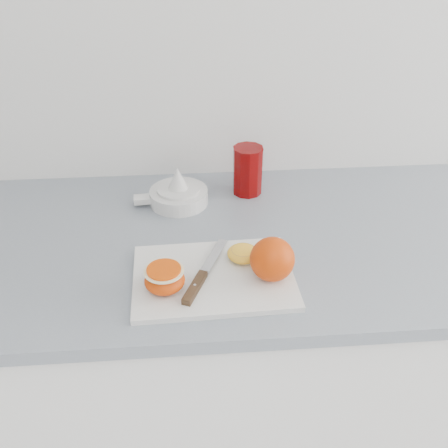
% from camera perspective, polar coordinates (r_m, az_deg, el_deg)
% --- Properties ---
extents(counter, '(2.27, 0.64, 0.89)m').
position_cam_1_polar(counter, '(1.42, 0.84, -16.12)').
color(counter, white).
rests_on(counter, ground).
extents(cutting_board, '(0.32, 0.23, 0.01)m').
position_cam_1_polar(cutting_board, '(0.99, -1.20, -6.08)').
color(cutting_board, silver).
rests_on(cutting_board, counter).
extents(whole_orange, '(0.09, 0.09, 0.09)m').
position_cam_1_polar(whole_orange, '(0.95, 5.54, -4.03)').
color(whole_orange, '#DE3E07').
rests_on(whole_orange, cutting_board).
extents(half_orange, '(0.08, 0.08, 0.05)m').
position_cam_1_polar(half_orange, '(0.94, -6.81, -6.25)').
color(half_orange, '#DE3E07').
rests_on(half_orange, cutting_board).
extents(squeezed_shell, '(0.07, 0.07, 0.03)m').
position_cam_1_polar(squeezed_shell, '(1.01, 2.21, -3.36)').
color(squeezed_shell, yellow).
rests_on(squeezed_shell, cutting_board).
extents(paring_knife, '(0.10, 0.20, 0.01)m').
position_cam_1_polar(paring_knife, '(0.96, -2.93, -6.58)').
color(paring_knife, '#442D1B').
rests_on(paring_knife, cutting_board).
extents(citrus_juicer, '(0.18, 0.14, 0.10)m').
position_cam_1_polar(citrus_juicer, '(1.22, -5.29, 3.48)').
color(citrus_juicer, white).
rests_on(citrus_juicer, counter).
extents(red_tumbler, '(0.08, 0.08, 0.12)m').
position_cam_1_polar(red_tumbler, '(1.25, 2.70, 5.95)').
color(red_tumbler, '#6C0303').
rests_on(red_tumbler, counter).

